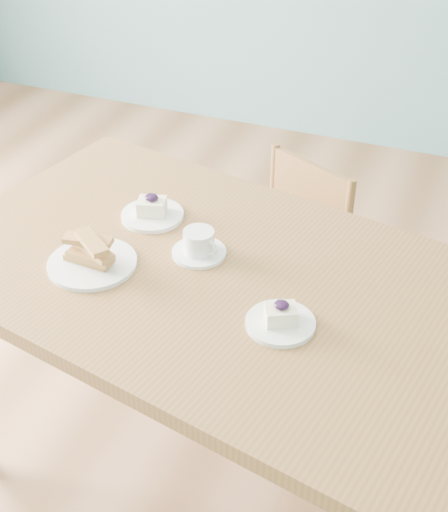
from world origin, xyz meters
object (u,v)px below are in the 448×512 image
(coffee_cup, at_px, (199,245))
(dining_chair, at_px, (281,273))
(biscotti_plate, at_px, (91,256))
(cheesecake_plate_near, at_px, (281,319))
(dining_table, at_px, (226,302))
(cheesecake_plate_far, at_px, (152,212))

(coffee_cup, bearing_deg, dining_chair, 104.19)
(coffee_cup, distance_m, biscotti_plate, 0.28)
(dining_chair, bearing_deg, coffee_cup, -71.60)
(dining_chair, distance_m, biscotti_plate, 0.88)
(dining_chair, bearing_deg, cheesecake_plate_near, -47.90)
(dining_table, distance_m, biscotti_plate, 0.36)
(dining_chair, distance_m, cheesecake_plate_far, 0.66)
(cheesecake_plate_far, bearing_deg, coffee_cup, -30.87)
(dining_table, bearing_deg, cheesecake_plate_far, 160.26)
(cheesecake_plate_near, relative_size, cheesecake_plate_far, 0.92)
(dining_chair, height_order, coffee_cup, coffee_cup)
(cheesecake_plate_far, bearing_deg, dining_chair, 58.13)
(dining_table, relative_size, cheesecake_plate_near, 10.49)
(dining_table, height_order, cheesecake_plate_near, cheesecake_plate_near)
(dining_table, bearing_deg, dining_chair, 104.30)
(coffee_cup, bearing_deg, cheesecake_plate_near, -12.23)
(dining_chair, relative_size, biscotti_plate, 3.55)
(dining_chair, xyz_separation_m, biscotti_plate, (-0.30, -0.69, 0.45))
(biscotti_plate, bearing_deg, dining_chair, 66.17)
(dining_chair, xyz_separation_m, coffee_cup, (-0.07, -0.54, 0.45))
(cheesecake_plate_near, bearing_deg, dining_table, 145.24)
(dining_chair, bearing_deg, biscotti_plate, -88.19)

